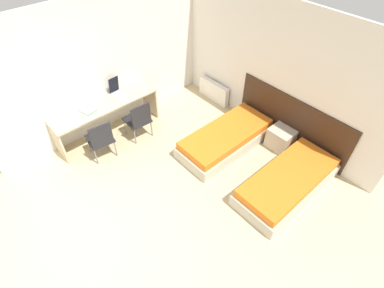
{
  "coord_description": "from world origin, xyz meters",
  "views": [
    {
      "loc": [
        2.89,
        -0.25,
        4.32
      ],
      "look_at": [
        0.0,
        2.32,
        0.55
      ],
      "focal_mm": 28.0,
      "sensor_mm": 36.0,
      "label": 1
    }
  ],
  "objects": [
    {
      "name": "wall_back",
      "position": [
        0.0,
        4.25,
        1.35
      ],
      "size": [
        5.25,
        0.05,
        2.7
      ],
      "color": "white",
      "rests_on": "ground_plane"
    },
    {
      "name": "open_notebook",
      "position": [
        -1.86,
        1.28,
        0.78
      ],
      "size": [
        0.33,
        0.29,
        0.02
      ],
      "rotation": [
        0.0,
        0.0,
        0.23
      ],
      "color": "#236B3D",
      "rests_on": "desk"
    },
    {
      "name": "chair_near_laptop",
      "position": [
        -1.32,
        2.05,
        0.48
      ],
      "size": [
        0.49,
        0.49,
        0.88
      ],
      "rotation": [
        0.0,
        0.0,
        -0.06
      ],
      "color": "#232328",
      "rests_on": "ground_plane"
    },
    {
      "name": "wall_left",
      "position": [
        -2.15,
        2.11,
        1.35
      ],
      "size": [
        0.05,
        5.22,
        2.7
      ],
      "color": "white",
      "rests_on": "ground_plane"
    },
    {
      "name": "laptop",
      "position": [
        -1.92,
        2.0,
        0.84
      ],
      "size": [
        0.37,
        0.24,
        0.37
      ],
      "rotation": [
        0.0,
        0.0,
        0.06
      ],
      "color": "silver",
      "rests_on": "desk"
    },
    {
      "name": "chair_near_notebook",
      "position": [
        -1.32,
        1.19,
        0.48
      ],
      "size": [
        0.52,
        0.52,
        0.88
      ],
      "rotation": [
        0.0,
        0.0,
        -0.15
      ],
      "color": "#232328",
      "rests_on": "ground_plane"
    },
    {
      "name": "bed_near_window",
      "position": [
        0.06,
        3.18,
        0.19
      ],
      "size": [
        0.89,
        2.0,
        0.4
      ],
      "color": "beige",
      "rests_on": "ground_plane"
    },
    {
      "name": "ground_plane",
      "position": [
        0.0,
        0.0,
        0.0
      ],
      "size": [
        20.0,
        20.0,
        0.0
      ],
      "primitive_type": "plane",
      "color": "beige"
    },
    {
      "name": "bed_near_door",
      "position": [
        1.55,
        3.18,
        0.19
      ],
      "size": [
        0.89,
        2.0,
        0.4
      ],
      "color": "beige",
      "rests_on": "ground_plane"
    },
    {
      "name": "desk",
      "position": [
        -1.83,
        1.63,
        0.61
      ],
      "size": [
        0.58,
        2.17,
        0.77
      ],
      "color": "#C6B28E",
      "rests_on": "ground_plane"
    },
    {
      "name": "nightstand",
      "position": [
        0.81,
        3.98,
        0.22
      ],
      "size": [
        0.47,
        0.4,
        0.44
      ],
      "color": "beige",
      "rests_on": "ground_plane"
    },
    {
      "name": "headboard_panel",
      "position": [
        0.81,
        4.21,
        0.53
      ],
      "size": [
        2.48,
        0.03,
        1.06
      ],
      "color": "#382316",
      "rests_on": "ground_plane"
    },
    {
      "name": "radiator",
      "position": [
        -1.25,
        4.13,
        0.24
      ],
      "size": [
        0.88,
        0.12,
        0.48
      ],
      "color": "silver",
      "rests_on": "ground_plane"
    }
  ]
}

